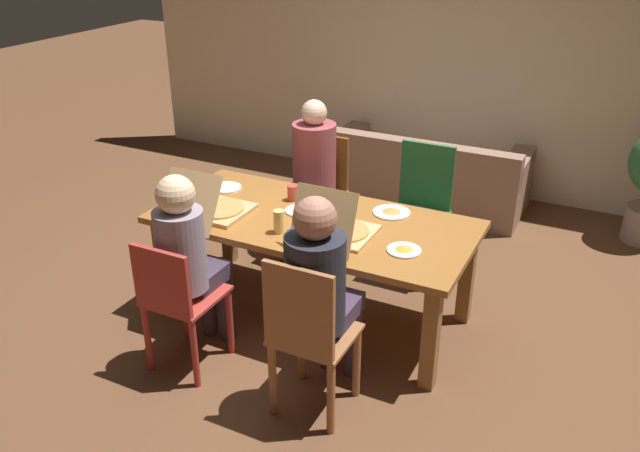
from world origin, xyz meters
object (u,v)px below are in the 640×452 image
(chair_2, at_px, (319,186))
(couch, at_px, (423,177))
(dining_table, at_px, (313,232))
(plate_2, at_px, (226,188))
(plate_3, at_px, (391,212))
(person_1, at_px, (188,253))
(chair_1, at_px, (177,300))
(plate_0, at_px, (404,250))
(pizza_box_1, at_px, (214,209))
(chair_0, at_px, (308,336))
(person_2, at_px, (311,167))
(pizza_box_0, at_px, (338,230))
(drinking_glass_0, at_px, (293,193))
(chair_3, at_px, (420,206))
(person_0, at_px, (320,285))
(plate_1, at_px, (301,210))
(drinking_glass_1, at_px, (279,222))

(chair_2, relative_size, couch, 0.50)
(dining_table, xyz_separation_m, plate_2, (-0.80, 0.18, 0.10))
(plate_3, bearing_deg, person_1, -129.32)
(chair_1, xyz_separation_m, plate_2, (-0.35, 1.07, 0.25))
(chair_2, height_order, plate_0, chair_2)
(chair_2, distance_m, plate_0, 1.61)
(dining_table, bearing_deg, person_1, -120.56)
(pizza_box_1, relative_size, plate_3, 2.35)
(plate_3, relative_size, couch, 0.13)
(person_1, xyz_separation_m, plate_2, (-0.35, 0.93, 0.01))
(pizza_box_1, distance_m, couch, 2.56)
(chair_0, xyz_separation_m, person_1, (-0.87, 0.15, 0.21))
(chair_0, relative_size, person_2, 0.78)
(chair_0, distance_m, pizza_box_0, 0.79)
(person_1, relative_size, drinking_glass_0, 11.44)
(chair_1, height_order, couch, chair_1)
(person_1, xyz_separation_m, person_2, (0.00, 1.57, 0.01))
(chair_1, height_order, drinking_glass_0, chair_1)
(chair_0, relative_size, chair_1, 1.12)
(chair_2, bearing_deg, plate_2, -114.20)
(chair_3, height_order, plate_0, chair_3)
(person_0, height_order, plate_2, person_0)
(chair_3, height_order, plate_3, chair_3)
(dining_table, relative_size, couch, 1.12)
(person_0, distance_m, plate_3, 1.07)
(plate_1, bearing_deg, pizza_box_0, -31.98)
(chair_0, height_order, drinking_glass_1, chair_0)
(pizza_box_0, height_order, pizza_box_1, pizza_box_0)
(person_1, xyz_separation_m, chair_3, (0.87, 1.68, -0.20))
(plate_0, bearing_deg, pizza_box_1, -176.16)
(chair_1, relative_size, chair_3, 0.88)
(dining_table, relative_size, person_2, 1.67)
(person_2, relative_size, pizza_box_0, 2.37)
(chair_1, height_order, person_1, person_1)
(person_0, distance_m, plate_1, 0.99)
(pizza_box_1, relative_size, plate_0, 2.87)
(chair_1, xyz_separation_m, pizza_box_1, (-0.17, 0.64, 0.29))
(pizza_box_0, bearing_deg, chair_2, 121.43)
(chair_1, xyz_separation_m, chair_2, (-0.00, 1.86, 0.03))
(plate_1, relative_size, plate_2, 0.96)
(person_2, relative_size, plate_1, 5.99)
(plate_3, distance_m, couch, 1.95)
(plate_1, bearing_deg, drinking_glass_0, 133.81)
(pizza_box_0, xyz_separation_m, plate_1, (-0.39, 0.24, -0.05))
(person_1, height_order, plate_3, person_1)
(plate_0, relative_size, plate_1, 0.98)
(person_0, distance_m, chair_1, 0.92)
(chair_1, bearing_deg, couch, 80.64)
(person_2, bearing_deg, chair_3, 7.28)
(chair_1, bearing_deg, plate_2, 108.37)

